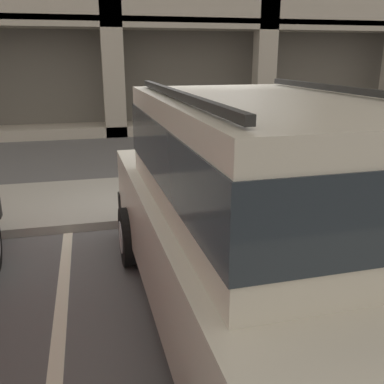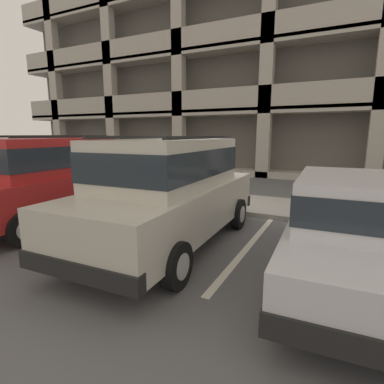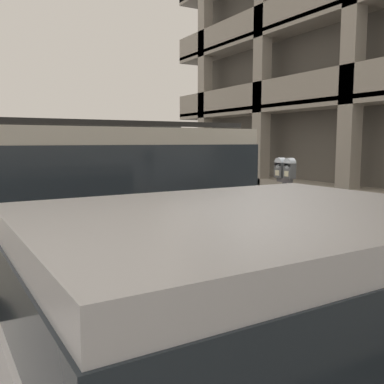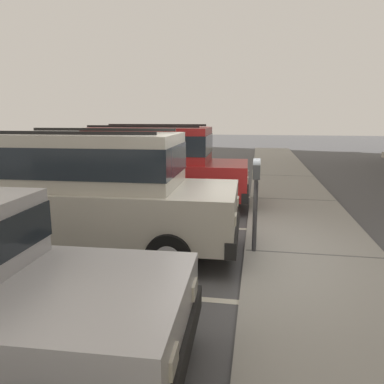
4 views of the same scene
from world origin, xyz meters
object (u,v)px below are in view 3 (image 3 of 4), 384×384
at_px(silver_suv, 110,208).
at_px(red_sedan, 56,183).
at_px(parking_meter_near, 285,184).
at_px(dark_hatchback, 277,349).

relative_size(silver_suv, red_sedan, 1.00).
bearing_deg(silver_suv, red_sedan, 177.20).
height_order(silver_suv, red_sedan, same).
bearing_deg(red_sedan, parking_meter_near, 37.53).
xyz_separation_m(silver_suv, dark_hatchback, (3.07, -0.17, -0.27)).
xyz_separation_m(dark_hatchback, parking_meter_near, (-3.20, 2.83, 0.40)).
relative_size(silver_suv, dark_hatchback, 1.06).
bearing_deg(dark_hatchback, parking_meter_near, 136.50).
bearing_deg(silver_suv, dark_hatchback, -4.61).
height_order(red_sedan, dark_hatchback, red_sedan).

